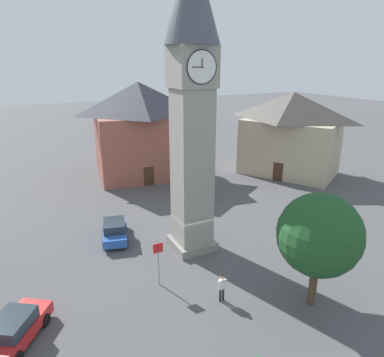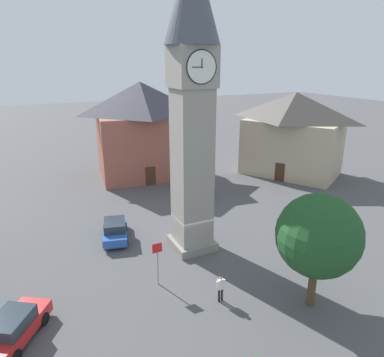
{
  "view_description": "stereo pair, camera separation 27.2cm",
  "coord_description": "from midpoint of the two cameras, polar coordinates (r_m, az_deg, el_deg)",
  "views": [
    {
      "loc": [
        10.12,
        20.46,
        13.0
      ],
      "look_at": [
        0.0,
        0.0,
        5.29
      ],
      "focal_mm": 32.82,
      "sensor_mm": 36.0,
      "label": 1
    },
    {
      "loc": [
        9.87,
        20.58,
        13.0
      ],
      "look_at": [
        0.0,
        0.0,
        5.29
      ],
      "focal_mm": 32.82,
      "sensor_mm": 36.0,
      "label": 2
    }
  ],
  "objects": [
    {
      "name": "building_terrace_right",
      "position": [
        41.02,
        -8.65,
        7.93
      ],
      "size": [
        11.07,
        9.44,
        10.78
      ],
      "color": "#995142",
      "rests_on": "ground"
    },
    {
      "name": "clock_tower",
      "position": [
        22.86,
        -0.35,
        15.44
      ],
      "size": [
        3.48,
        3.48,
        20.04
      ],
      "color": "gray",
      "rests_on": "ground"
    },
    {
      "name": "pedestrian",
      "position": [
        20.61,
        4.5,
        -16.97
      ],
      "size": [
        0.56,
        0.24,
        1.69
      ],
      "color": "black",
      "rests_on": "ground"
    },
    {
      "name": "car_red_corner",
      "position": [
        20.23,
        -27.22,
        -20.97
      ],
      "size": [
        3.67,
        4.38,
        1.53
      ],
      "color": "red",
      "rests_on": "ground"
    },
    {
      "name": "building_shop_left",
      "position": [
        42.98,
        15.6,
        7.12
      ],
      "size": [
        11.85,
        13.12,
        9.59
      ],
      "color": "tan",
      "rests_on": "ground"
    },
    {
      "name": "ground_plane",
      "position": [
        26.27,
        -0.3,
        -11.0
      ],
      "size": [
        200.0,
        200.0,
        0.0
      ],
      "primitive_type": "plane",
      "color": "#4C4C4F"
    },
    {
      "name": "car_white_side",
      "position": [
        27.58,
        -12.73,
        -8.17
      ],
      "size": [
        2.61,
        4.41,
        1.53
      ],
      "color": "#2D5BB7",
      "rests_on": "ground"
    },
    {
      "name": "tree",
      "position": [
        19.8,
        19.62,
        -8.66
      ],
      "size": [
        4.49,
        4.49,
        6.54
      ],
      "color": "brown",
      "rests_on": "ground"
    },
    {
      "name": "car_silver_kerb",
      "position": [
        35.03,
        0.79,
        -1.78
      ],
      "size": [
        2.71,
        4.43,
        1.53
      ],
      "color": "silver",
      "rests_on": "ground"
    },
    {
      "name": "road_sign",
      "position": [
        21.47,
        -5.87,
        -12.58
      ],
      "size": [
        0.6,
        0.07,
        2.8
      ],
      "color": "gray",
      "rests_on": "ground"
    }
  ]
}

